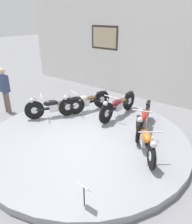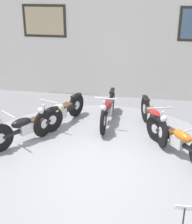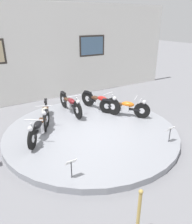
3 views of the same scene
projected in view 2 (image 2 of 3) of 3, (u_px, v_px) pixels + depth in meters
The scene contains 9 objects.
ground_plane at pixel (96, 162), 6.54m from camera, with size 60.00×60.00×0.00m, color slate.
display_platform at pixel (96, 159), 6.50m from camera, with size 5.68×5.68×0.18m, color gray.
back_wall at pixel (121, 29), 9.54m from camera, with size 14.00×0.22×4.32m.
motorcycle_black at pixel (26, 126), 6.88m from camera, with size 1.18×1.65×0.79m.
motorcycle_cream at pixel (60, 112), 7.64m from camera, with size 0.78×1.87×0.79m.
motorcycle_maroon at pixel (108, 108), 7.79m from camera, with size 0.54×2.03×0.82m.
motorcycle_red at pixel (153, 118), 7.26m from camera, with size 0.70×1.95×0.81m.
motorcycle_orange at pixel (178, 139), 6.34m from camera, with size 1.27×1.55×0.78m.
info_placard_front_centre at pixel (184, 212), 4.33m from camera, with size 0.26×0.11×0.51m.
Camera 2 is at (1.00, -5.54, 3.50)m, focal length 50.00 mm.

